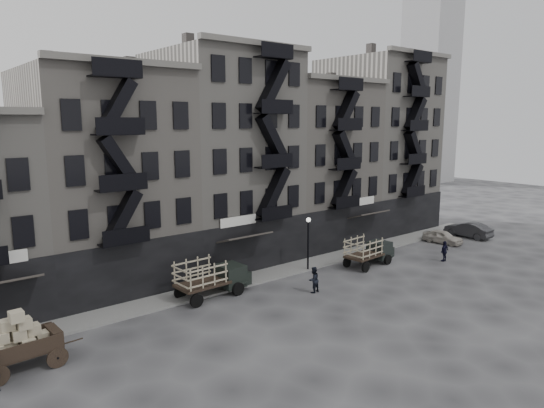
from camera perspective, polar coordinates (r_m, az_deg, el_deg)
ground at (r=34.83m, az=3.57°, el=-9.81°), size 140.00×140.00×0.00m
sidewalk at (r=37.49m, az=-0.36°, el=-8.23°), size 55.00×2.50×0.15m
building_midwest at (r=36.27m, az=-19.05°, el=2.65°), size 10.00×11.35×16.20m
building_center at (r=40.68m, az=-5.76°, el=5.28°), size 10.00×11.35×18.20m
building_mideast at (r=46.99m, az=4.51°, el=4.69°), size 10.00×11.35×16.20m
building_east at (r=54.26m, az=12.26°, el=6.78°), size 10.00×11.35×19.20m
lamp_post at (r=37.82m, az=4.29°, el=-3.83°), size 0.36×0.36×4.28m
wagon at (r=26.37m, az=-27.68°, el=-13.58°), size 3.66×2.09×3.03m
stake_truck_west at (r=32.95m, az=-7.11°, el=-8.27°), size 5.32×2.34×2.63m
stake_truck_east at (r=40.26m, az=11.38°, el=-5.20°), size 4.95×2.28×2.43m
car_east at (r=49.42m, az=19.44°, el=-3.66°), size 1.87×3.87×1.27m
car_far at (r=52.93m, az=22.09°, el=-2.81°), size 1.64×4.65×1.53m
pedestrian_mid at (r=33.72m, az=4.90°, el=-8.87°), size 0.95×0.77×1.82m
policeman at (r=43.21m, az=19.63°, el=-5.25°), size 1.04×0.46×1.76m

